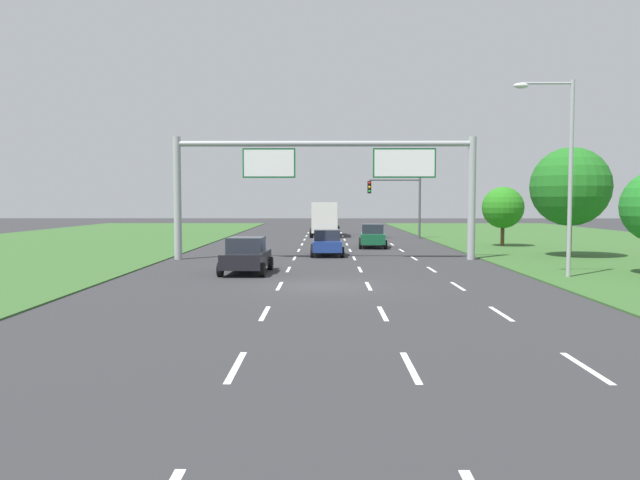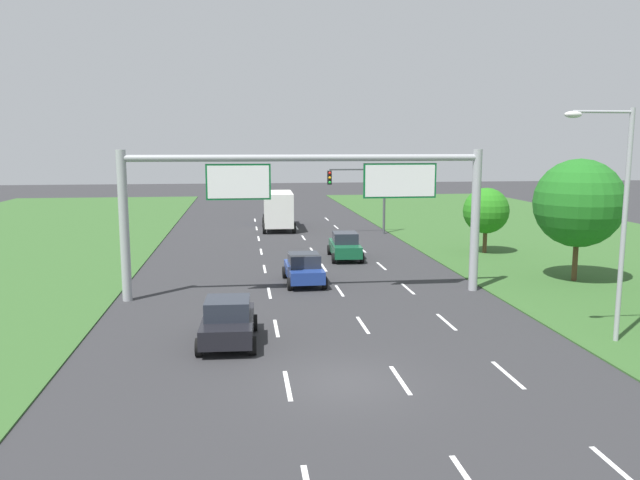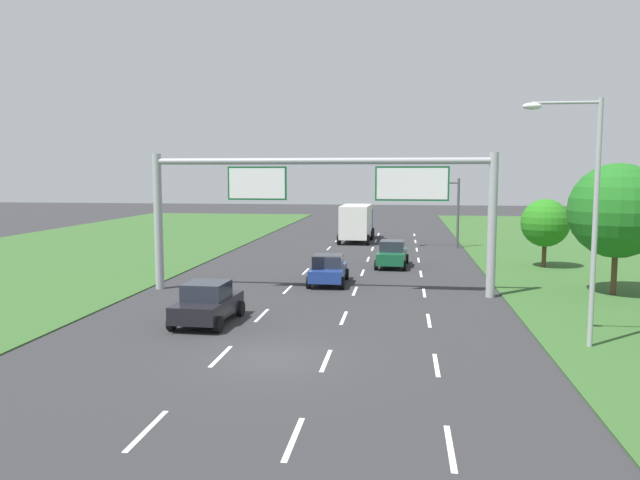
{
  "view_description": "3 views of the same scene",
  "coord_description": "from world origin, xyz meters",
  "px_view_note": "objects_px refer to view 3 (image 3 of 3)",
  "views": [
    {
      "loc": [
        0.04,
        -24.31,
        3.31
      ],
      "look_at": [
        -0.22,
        7.83,
        1.33
      ],
      "focal_mm": 35.0,
      "sensor_mm": 36.0,
      "label": 1
    },
    {
      "loc": [
        -3.04,
        -17.97,
        7.23
      ],
      "look_at": [
        0.55,
        10.32,
        2.85
      ],
      "focal_mm": 35.0,
      "sensor_mm": 36.0,
      "label": 2
    },
    {
      "loc": [
        4.15,
        -19.4,
        6.01
      ],
      "look_at": [
        -0.09,
        12.27,
        2.58
      ],
      "focal_mm": 35.0,
      "sensor_mm": 36.0,
      "label": 3
    }
  ],
  "objects_px": {
    "traffic_light_mast": "(434,200)",
    "sign_gantry": "(324,196)",
    "roadside_tree_far": "(545,223)",
    "car_near_red": "(207,303)",
    "car_lead_silver": "(392,254)",
    "car_mid_lane": "(328,269)",
    "street_lamp": "(584,201)",
    "box_truck": "(357,222)",
    "roadside_tree_mid": "(617,211)"
  },
  "relations": [
    {
      "from": "roadside_tree_far",
      "to": "sign_gantry",
      "type": "bearing_deg",
      "value": -141.8
    },
    {
      "from": "car_lead_silver",
      "to": "traffic_light_mast",
      "type": "relative_size",
      "value": 0.77
    },
    {
      "from": "car_mid_lane",
      "to": "car_lead_silver",
      "type": "bearing_deg",
      "value": 62.99
    },
    {
      "from": "traffic_light_mast",
      "to": "street_lamp",
      "type": "xyz_separation_m",
      "value": [
        3.65,
        -28.77,
        1.21
      ]
    },
    {
      "from": "roadside_tree_mid",
      "to": "roadside_tree_far",
      "type": "distance_m",
      "value": 9.07
    },
    {
      "from": "roadside_tree_mid",
      "to": "street_lamp",
      "type": "bearing_deg",
      "value": -113.34
    },
    {
      "from": "box_truck",
      "to": "roadside_tree_mid",
      "type": "relative_size",
      "value": 1.18
    },
    {
      "from": "car_near_red",
      "to": "box_truck",
      "type": "bearing_deg",
      "value": 85.41
    },
    {
      "from": "car_near_red",
      "to": "car_lead_silver",
      "type": "distance_m",
      "value": 17.75
    },
    {
      "from": "sign_gantry",
      "to": "traffic_light_mast",
      "type": "xyz_separation_m",
      "value": [
        6.31,
        20.12,
        -1.03
      ]
    },
    {
      "from": "car_mid_lane",
      "to": "street_lamp",
      "type": "xyz_separation_m",
      "value": [
        10.06,
        -11.21,
        4.28
      ]
    },
    {
      "from": "car_mid_lane",
      "to": "traffic_light_mast",
      "type": "relative_size",
      "value": 0.72
    },
    {
      "from": "traffic_light_mast",
      "to": "street_lamp",
      "type": "distance_m",
      "value": 29.02
    },
    {
      "from": "street_lamp",
      "to": "car_near_red",
      "type": "bearing_deg",
      "value": 172.85
    },
    {
      "from": "traffic_light_mast",
      "to": "street_lamp",
      "type": "height_order",
      "value": "street_lamp"
    },
    {
      "from": "car_mid_lane",
      "to": "car_near_red",
      "type": "bearing_deg",
      "value": -112.55
    },
    {
      "from": "sign_gantry",
      "to": "roadside_tree_far",
      "type": "height_order",
      "value": "sign_gantry"
    },
    {
      "from": "roadside_tree_far",
      "to": "traffic_light_mast",
      "type": "bearing_deg",
      "value": 122.93
    },
    {
      "from": "sign_gantry",
      "to": "street_lamp",
      "type": "height_order",
      "value": "street_lamp"
    },
    {
      "from": "car_lead_silver",
      "to": "street_lamp",
      "type": "bearing_deg",
      "value": -66.57
    },
    {
      "from": "street_lamp",
      "to": "roadside_tree_far",
      "type": "distance_m",
      "value": 19.07
    },
    {
      "from": "sign_gantry",
      "to": "street_lamp",
      "type": "bearing_deg",
      "value": -40.98
    },
    {
      "from": "box_truck",
      "to": "roadside_tree_mid",
      "type": "height_order",
      "value": "roadside_tree_mid"
    },
    {
      "from": "car_near_red",
      "to": "box_truck",
      "type": "relative_size",
      "value": 0.52
    },
    {
      "from": "car_lead_silver",
      "to": "box_truck",
      "type": "height_order",
      "value": "box_truck"
    },
    {
      "from": "street_lamp",
      "to": "car_lead_silver",
      "type": "bearing_deg",
      "value": 110.51
    },
    {
      "from": "car_lead_silver",
      "to": "sign_gantry",
      "type": "distance_m",
      "value": 10.71
    },
    {
      "from": "box_truck",
      "to": "roadside_tree_far",
      "type": "xyz_separation_m",
      "value": [
        12.97,
        -14.15,
        1.14
      ]
    },
    {
      "from": "roadside_tree_far",
      "to": "car_near_red",
      "type": "bearing_deg",
      "value": -134.42
    },
    {
      "from": "box_truck",
      "to": "traffic_light_mast",
      "type": "xyz_separation_m",
      "value": [
        6.47,
        -4.11,
        2.13
      ]
    },
    {
      "from": "sign_gantry",
      "to": "traffic_light_mast",
      "type": "relative_size",
      "value": 3.08
    },
    {
      "from": "box_truck",
      "to": "traffic_light_mast",
      "type": "bearing_deg",
      "value": -30.89
    },
    {
      "from": "traffic_light_mast",
      "to": "sign_gantry",
      "type": "bearing_deg",
      "value": -107.41
    },
    {
      "from": "car_lead_silver",
      "to": "car_near_red",
      "type": "bearing_deg",
      "value": -110.57
    },
    {
      "from": "sign_gantry",
      "to": "car_lead_silver",
      "type": "bearing_deg",
      "value": 71.0
    },
    {
      "from": "box_truck",
      "to": "street_lamp",
      "type": "height_order",
      "value": "street_lamp"
    },
    {
      "from": "car_near_red",
      "to": "sign_gantry",
      "type": "relative_size",
      "value": 0.23
    },
    {
      "from": "car_mid_lane",
      "to": "street_lamp",
      "type": "bearing_deg",
      "value": -49.07
    },
    {
      "from": "traffic_light_mast",
      "to": "roadside_tree_far",
      "type": "distance_m",
      "value": 12.0
    },
    {
      "from": "car_mid_lane",
      "to": "roadside_tree_mid",
      "type": "xyz_separation_m",
      "value": [
        14.32,
        -1.35,
        3.39
      ]
    },
    {
      "from": "car_near_red",
      "to": "street_lamp",
      "type": "xyz_separation_m",
      "value": [
        13.81,
        -1.73,
        4.26
      ]
    },
    {
      "from": "street_lamp",
      "to": "roadside_tree_far",
      "type": "xyz_separation_m",
      "value": [
        2.85,
        18.73,
        -2.2
      ]
    },
    {
      "from": "street_lamp",
      "to": "roadside_tree_far",
      "type": "relative_size",
      "value": 1.93
    },
    {
      "from": "car_lead_silver",
      "to": "roadside_tree_mid",
      "type": "xyz_separation_m",
      "value": [
        11.0,
        -8.15,
        3.37
      ]
    },
    {
      "from": "sign_gantry",
      "to": "roadside_tree_mid",
      "type": "height_order",
      "value": "sign_gantry"
    },
    {
      "from": "car_mid_lane",
      "to": "street_lamp",
      "type": "distance_m",
      "value": 15.66
    },
    {
      "from": "car_mid_lane",
      "to": "street_lamp",
      "type": "height_order",
      "value": "street_lamp"
    },
    {
      "from": "street_lamp",
      "to": "roadside_tree_far",
      "type": "bearing_deg",
      "value": 81.36
    },
    {
      "from": "box_truck",
      "to": "car_mid_lane",
      "type": "bearing_deg",
      "value": -88.29
    },
    {
      "from": "car_lead_silver",
      "to": "roadside_tree_far",
      "type": "bearing_deg",
      "value": 7.2
    }
  ]
}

